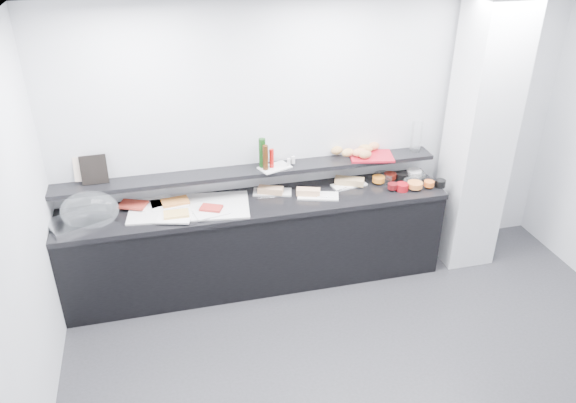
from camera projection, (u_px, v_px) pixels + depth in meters
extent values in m
plane|color=#2D2D30|center=(389.00, 395.00, 4.34)|extent=(5.00, 5.00, 0.00)
cube|color=silver|center=(320.00, 138.00, 5.39)|extent=(5.00, 0.02, 2.70)
plane|color=white|center=(433.00, 42.00, 3.04)|extent=(5.00, 5.00, 0.00)
cube|color=silver|center=(479.00, 137.00, 5.41)|extent=(0.50, 0.50, 2.70)
cube|color=black|center=(257.00, 244.00, 5.43)|extent=(3.60, 0.60, 0.85)
cube|color=black|center=(256.00, 204.00, 5.22)|extent=(3.62, 0.62, 0.05)
cube|color=black|center=(251.00, 171.00, 5.24)|extent=(3.60, 0.25, 0.04)
cube|color=#BBBEC2|center=(79.00, 221.00, 4.86)|extent=(0.59, 0.51, 0.04)
ellipsoid|color=white|center=(90.00, 210.00, 4.81)|extent=(0.51, 0.36, 0.34)
cube|color=silver|center=(189.00, 207.00, 5.09)|extent=(1.13, 0.64, 0.01)
cube|color=white|center=(156.00, 203.00, 5.14)|extent=(0.37, 0.30, 0.01)
cube|color=maroon|center=(133.00, 205.00, 5.07)|extent=(0.28, 0.24, 0.02)
cube|color=white|center=(169.00, 204.00, 5.12)|extent=(0.34, 0.25, 0.01)
cube|color=orange|center=(175.00, 201.00, 5.12)|extent=(0.26, 0.19, 0.02)
cube|color=white|center=(174.00, 218.00, 4.90)|extent=(0.33, 0.26, 0.01)
cube|color=#E5B359|center=(176.00, 214.00, 4.92)|extent=(0.22, 0.14, 0.02)
cube|color=white|center=(211.00, 212.00, 4.99)|extent=(0.33, 0.26, 0.01)
cube|color=maroon|center=(211.00, 208.00, 5.01)|extent=(0.22, 0.19, 0.02)
cube|color=white|center=(272.00, 192.00, 5.35)|extent=(0.39, 0.24, 0.01)
cube|color=tan|center=(271.00, 190.00, 5.31)|extent=(0.25, 0.18, 0.06)
cylinder|color=#B7BABE|center=(266.00, 198.00, 5.23)|extent=(0.16, 0.03, 0.01)
cube|color=white|center=(318.00, 196.00, 5.29)|extent=(0.41, 0.27, 0.01)
cube|color=#E0A575|center=(308.00, 192.00, 5.28)|extent=(0.24, 0.15, 0.06)
cylinder|color=silver|center=(326.00, 197.00, 5.24)|extent=(0.16, 0.04, 0.01)
cube|color=white|center=(349.00, 185.00, 5.49)|extent=(0.36, 0.20, 0.01)
cube|color=tan|center=(349.00, 181.00, 5.48)|extent=(0.30, 0.22, 0.06)
cylinder|color=#A8A9AF|center=(341.00, 189.00, 5.38)|extent=(0.15, 0.07, 0.01)
cylinder|color=white|center=(383.00, 178.00, 5.57)|extent=(0.22, 0.22, 0.07)
cylinder|color=orange|center=(379.00, 179.00, 5.51)|extent=(0.16, 0.16, 0.05)
cylinder|color=black|center=(402.00, 176.00, 5.59)|extent=(0.14, 0.14, 0.07)
cylinder|color=#54120C|center=(390.00, 176.00, 5.58)|extent=(0.15, 0.15, 0.05)
cylinder|color=white|center=(417.00, 176.00, 5.59)|extent=(0.21, 0.21, 0.07)
cylinder|color=white|center=(414.00, 173.00, 5.64)|extent=(0.17, 0.17, 0.05)
cylinder|color=maroon|center=(402.00, 187.00, 5.39)|extent=(0.15, 0.15, 0.07)
cylinder|color=#580C0F|center=(393.00, 186.00, 5.38)|extent=(0.11, 0.11, 0.05)
cylinder|color=white|center=(413.00, 184.00, 5.45)|extent=(0.20, 0.20, 0.07)
cylinder|color=orange|center=(415.00, 185.00, 5.40)|extent=(0.15, 0.15, 0.05)
cylinder|color=black|center=(440.00, 183.00, 5.46)|extent=(0.13, 0.13, 0.07)
cylinder|color=orange|center=(429.00, 184.00, 5.42)|extent=(0.11, 0.11, 0.05)
cube|color=black|center=(94.00, 170.00, 4.93)|extent=(0.23, 0.08, 0.26)
cube|color=beige|center=(83.00, 169.00, 4.93)|extent=(0.16, 0.07, 0.22)
cube|color=silver|center=(275.00, 167.00, 5.26)|extent=(0.33, 0.27, 0.01)
cylinder|color=#0F3819|center=(262.00, 153.00, 5.22)|extent=(0.07, 0.07, 0.26)
cylinder|color=#3A1D0A|center=(265.00, 158.00, 5.15)|extent=(0.06, 0.06, 0.24)
cylinder|color=#10360E|center=(262.00, 153.00, 5.19)|extent=(0.08, 0.08, 0.28)
cylinder|color=#BB0F0D|center=(272.00, 158.00, 5.21)|extent=(0.04, 0.04, 0.18)
cylinder|color=silver|center=(289.00, 162.00, 5.27)|extent=(0.03, 0.03, 0.07)
cylinder|color=silver|center=(293.00, 160.00, 5.31)|extent=(0.04, 0.04, 0.07)
cube|color=#AC1222|center=(371.00, 156.00, 5.47)|extent=(0.46, 0.37, 0.02)
ellipsoid|color=#BF8A49|center=(337.00, 150.00, 5.47)|extent=(0.13, 0.10, 0.08)
ellipsoid|color=#C18949|center=(365.00, 149.00, 5.51)|extent=(0.17, 0.14, 0.08)
ellipsoid|color=#CC804E|center=(374.00, 146.00, 5.56)|extent=(0.14, 0.11, 0.08)
ellipsoid|color=#B27644|center=(365.00, 155.00, 5.38)|extent=(0.14, 0.10, 0.08)
ellipsoid|color=tan|center=(348.00, 153.00, 5.42)|extent=(0.14, 0.11, 0.08)
ellipsoid|color=#CF7F4F|center=(359.00, 152.00, 5.43)|extent=(0.16, 0.11, 0.08)
cylinder|color=white|center=(416.00, 137.00, 5.54)|extent=(0.12, 0.12, 0.30)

